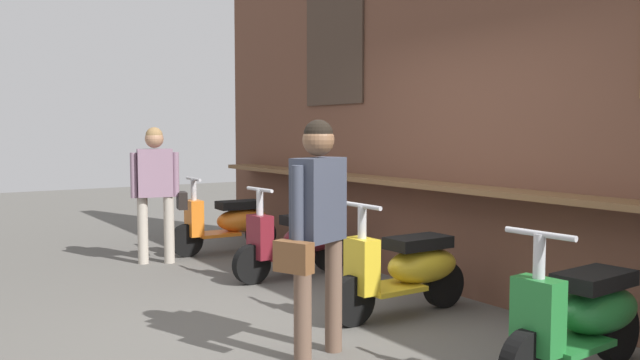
# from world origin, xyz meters

# --- Properties ---
(ground_plane) EXTENTS (27.35, 27.35, 0.00)m
(ground_plane) POSITION_xyz_m (0.00, 0.00, 0.00)
(ground_plane) COLOR #56544F
(market_stall_facade) EXTENTS (9.77, 0.61, 3.70)m
(market_stall_facade) POSITION_xyz_m (0.01, 2.02, 1.84)
(market_stall_facade) COLOR brown
(market_stall_facade) RESTS_ON ground_plane
(scooter_orange) EXTENTS (0.48, 1.40, 0.97)m
(scooter_orange) POSITION_xyz_m (-3.38, 1.08, 0.39)
(scooter_orange) COLOR orange
(scooter_orange) RESTS_ON ground_plane
(scooter_maroon) EXTENTS (0.47, 1.40, 0.97)m
(scooter_maroon) POSITION_xyz_m (-1.72, 1.08, 0.39)
(scooter_maroon) COLOR maroon
(scooter_maroon) RESTS_ON ground_plane
(scooter_yellow) EXTENTS (0.46, 1.40, 0.97)m
(scooter_yellow) POSITION_xyz_m (0.00, 1.08, 0.39)
(scooter_yellow) COLOR gold
(scooter_yellow) RESTS_ON ground_plane
(scooter_green) EXTENTS (0.49, 1.40, 0.97)m
(scooter_green) POSITION_xyz_m (1.67, 1.08, 0.39)
(scooter_green) COLOR #237533
(scooter_green) RESTS_ON ground_plane
(shopper_with_handbag) EXTENTS (0.44, 0.64, 1.62)m
(shopper_with_handbag) POSITION_xyz_m (0.45, -0.12, 0.98)
(shopper_with_handbag) COLOR brown
(shopper_with_handbag) RESTS_ON ground_plane
(shopper_browsing) EXTENTS (0.34, 0.65, 1.58)m
(shopper_browsing) POSITION_xyz_m (-3.23, 0.07, 0.95)
(shopper_browsing) COLOR #ADA393
(shopper_browsing) RESTS_ON ground_plane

